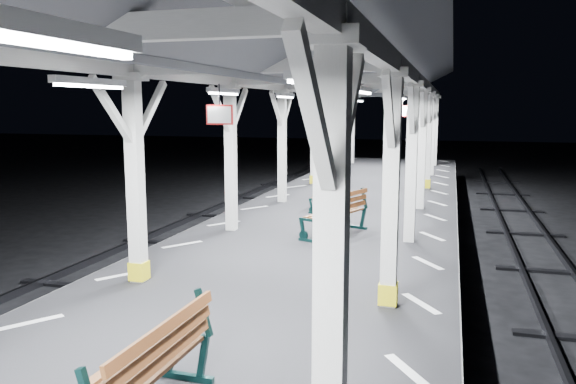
% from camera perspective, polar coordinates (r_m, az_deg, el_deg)
% --- Properties ---
extents(hazard_stripes_left, '(1.00, 48.00, 0.01)m').
position_cam_1_polar(hazard_stripes_left, '(8.27, -24.92, -11.99)').
color(hazard_stripes_left, silver).
rests_on(hazard_stripes_left, platform).
extents(hazard_stripes_right, '(1.00, 48.00, 0.01)m').
position_cam_1_polar(hazard_stripes_right, '(6.41, 12.24, -17.47)').
color(hazard_stripes_right, silver).
rests_on(hazard_stripes_right, platform).
extents(canopy, '(5.40, 49.00, 4.65)m').
position_cam_1_polar(canopy, '(6.42, -9.87, 15.33)').
color(canopy, silver).
rests_on(canopy, platform).
extents(bench_near, '(0.75, 1.89, 1.01)m').
position_cam_1_polar(bench_near, '(5.26, -14.49, -17.15)').
color(bench_near, black).
rests_on(bench_near, platform).
extents(bench_mid, '(1.25, 1.94, 0.99)m').
position_cam_1_polar(bench_mid, '(12.30, 5.18, -2.05)').
color(bench_mid, black).
rests_on(bench_mid, platform).
extents(bench_far, '(0.59, 1.50, 0.81)m').
position_cam_1_polar(bench_far, '(15.43, 4.09, -0.21)').
color(bench_far, black).
rests_on(bench_far, platform).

